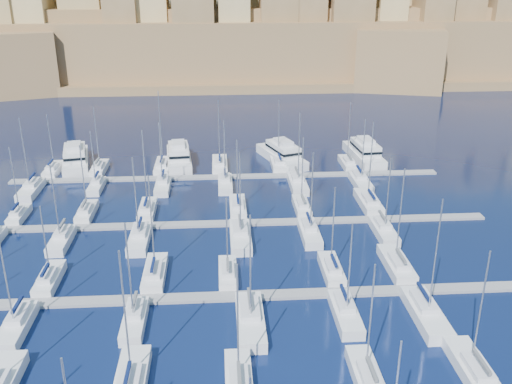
{
  "coord_description": "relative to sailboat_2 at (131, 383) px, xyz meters",
  "views": [
    {
      "loc": [
        -1.41,
        -73.92,
        38.92
      ],
      "look_at": [
        3.97,
        6.0,
        7.14
      ],
      "focal_mm": 40.0,
      "sensor_mm": 36.0,
      "label": 1
    }
  ],
  "objects": [
    {
      "name": "ground",
      "position": [
        10.7,
        28.05,
        -0.76
      ],
      "size": [
        600.0,
        600.0,
        0.0
      ],
      "primitive_type": "plane",
      "color": "black",
      "rests_on": "ground"
    },
    {
      "name": "pontoon_mid_near",
      "position": [
        10.7,
        16.05,
        -0.56
      ],
      "size": [
        84.0,
        2.0,
        0.4
      ],
      "primitive_type": "cube",
      "color": "slate",
      "rests_on": "ground"
    },
    {
      "name": "pontoon_mid_far",
      "position": [
        10.7,
        38.05,
        -0.56
      ],
      "size": [
        84.0,
        2.0,
        0.4
      ],
      "primitive_type": "cube",
      "color": "slate",
      "rests_on": "ground"
    },
    {
      "name": "pontoon_far",
      "position": [
        10.7,
        60.05,
        -0.56
      ],
      "size": [
        84.0,
        2.0,
        0.4
      ],
      "primitive_type": "cube",
      "color": "slate",
      "rests_on": "ground"
    },
    {
      "name": "sailboat_2",
      "position": [
        0.0,
        0.0,
        0.0
      ],
      "size": [
        3.04,
        10.14,
        15.36
      ],
      "color": "silver",
      "rests_on": "ground"
    },
    {
      "name": "sailboat_3",
      "position": [
        10.63,
        -0.6,
        -0.02
      ],
      "size": [
        2.67,
        8.91,
        13.95
      ],
      "color": "silver",
      "rests_on": "ground"
    },
    {
      "name": "sailboat_4",
      "position": [
        23.45,
        -0.69,
        -0.03
      ],
      "size": [
        2.62,
        8.72,
        13.53
      ],
      "color": "silver",
      "rests_on": "ground"
    },
    {
      "name": "sailboat_5",
      "position": [
        34.52,
        -0.31,
        -0.01
      ],
      "size": [
        2.85,
        9.5,
        14.31
      ],
      "color": "silver",
      "rests_on": "ground"
    },
    {
      "name": "sailboat_13",
      "position": [
        -13.43,
        21.11,
        -0.05
      ],
      "size": [
        2.5,
        8.32,
        11.19
      ],
      "color": "silver",
      "rests_on": "ground"
    },
    {
      "name": "sailboat_14",
      "position": [
        0.25,
        21.62,
        -0.01
      ],
      "size": [
        2.81,
        9.36,
        14.82
      ],
      "color": "silver",
      "rests_on": "ground"
    },
    {
      "name": "sailboat_15",
      "position": [
        10.0,
        20.97,
        -0.05
      ],
      "size": [
        2.41,
        8.04,
        11.69
      ],
      "color": "silver",
      "rests_on": "ground"
    },
    {
      "name": "sailboat_16",
      "position": [
        24.06,
        21.11,
        -0.04
      ],
      "size": [
        2.5,
        8.33,
        12.76
      ],
      "color": "silver",
      "rests_on": "ground"
    },
    {
      "name": "sailboat_17",
      "position": [
        33.27,
        21.86,
        -0.01
      ],
      "size": [
        2.96,
        9.85,
        14.78
      ],
      "color": "silver",
      "rests_on": "ground"
    },
    {
      "name": "sailboat_19",
      "position": [
        -14.37,
        10.74,
        -0.02
      ],
      "size": [
        2.66,
        8.85,
        14.28
      ],
      "color": "silver",
      "rests_on": "ground"
    },
    {
      "name": "sailboat_20",
      "position": [
        -1.04,
        10.97,
        -0.03
      ],
      "size": [
        2.51,
        8.37,
        13.64
      ],
      "color": "silver",
      "rests_on": "ground"
    },
    {
      "name": "sailboat_21",
      "position": [
        12.37,
        9.89,
        0.0
      ],
      "size": [
        3.17,
        10.58,
        14.72
      ],
      "color": "silver",
      "rests_on": "ground"
    },
    {
      "name": "sailboat_22",
      "position": [
        23.7,
        10.68,
        -0.03
      ],
      "size": [
        2.69,
        8.98,
        13.0
      ],
      "color": "silver",
      "rests_on": "ground"
    },
    {
      "name": "sailboat_23",
      "position": [
        33.19,
        9.95,
        0.01
      ],
      "size": [
        3.14,
        10.46,
        15.93
      ],
      "color": "silver",
      "rests_on": "ground"
    },
    {
      "name": "sailboat_24",
      "position": [
        -24.05,
        42.62,
        -0.04
      ],
      "size": [
        2.2,
        7.32,
        12.51
      ],
      "color": "silver",
      "rests_on": "ground"
    },
    {
      "name": "sailboat_25",
      "position": [
        -13.14,
        43.06,
        -0.04
      ],
      "size": [
        2.47,
        8.23,
        12.51
      ],
      "color": "silver",
      "rests_on": "ground"
    },
    {
      "name": "sailboat_26",
      "position": [
        -3.1,
        43.29,
        -0.02
      ],
      "size": [
        2.61,
        8.68,
        14.75
      ],
      "color": "silver",
      "rests_on": "ground"
    },
    {
      "name": "sailboat_27",
      "position": [
        12.16,
        43.41,
        -0.03
      ],
      "size": [
        2.68,
        8.93,
        12.8
      ],
      "color": "silver",
      "rests_on": "ground"
    },
    {
      "name": "sailboat_28",
      "position": [
        23.11,
        43.0,
        -0.03
      ],
      "size": [
        2.43,
        8.1,
        13.08
      ],
      "color": "silver",
      "rests_on": "ground"
    },
    {
      "name": "sailboat_29",
      "position": [
        34.99,
        44.06,
        0.0
      ],
      "size": [
        3.08,
        10.26,
        15.28
      ],
      "color": "silver",
      "rests_on": "ground"
    },
    {
      "name": "sailboat_31",
      "position": [
        -14.73,
        32.77,
        -0.03
      ],
      "size": [
        2.64,
        8.79,
        13.19
      ],
      "color": "silver",
      "rests_on": "ground"
    },
    {
      "name": "sailboat_32",
      "position": [
        -3.06,
        32.38,
        -0.02
      ],
      "size": [
        2.88,
        9.59,
        14.09
      ],
      "color": "silver",
      "rests_on": "ground"
    },
    {
      "name": "sailboat_33",
      "position": [
        12.14,
        32.0,
        -0.0
      ],
      "size": [
        3.11,
        10.37,
        14.63
      ],
      "color": "silver",
      "rests_on": "ground"
    },
    {
      "name": "sailboat_34",
      "position": [
        22.85,
        32.63,
        -0.02
      ],
      "size": [
        2.72,
        9.07,
        14.21
      ],
      "color": "silver",
      "rests_on": "ground"
    },
    {
      "name": "sailboat_35",
      "position": [
        34.44,
        32.63,
        -0.03
      ],
      "size": [
        2.72,
        9.08,
        13.03
      ],
      "color": "silver",
      "rests_on": "ground"
    },
    {
      "name": "sailboat_36",
      "position": [
        -24.29,
        65.19,
        -0.04
      ],
      "size": [
        2.55,
        8.49,
        12.28
      ],
      "color": "silver",
      "rests_on": "ground"
    },
    {
      "name": "sailboat_37",
      "position": [
        -15.16,
        65.3,
        -0.03
      ],
      "size": [
        2.62,
        8.72,
        13.62
      ],
      "color": "silver",
      "rests_on": "ground"
    },
    {
      "name": "sailboat_38",
      "position": [
        -2.46,
        65.76,
        0.01
      ],
      "size": [
        2.89,
        9.65,
        16.44
      ],
      "color": "silver",
      "rests_on": "ground"
    },
    {
      "name": "sailboat_39",
      "position": [
        9.28,
        65.96,
        -0.01
      ],
      "size": [
        3.02,
        10.06,
        14.38
      ],
      "color": "silver",
      "rests_on": "ground"
    },
    {
      "name": "sailboat_40",
      "position": [
        21.53,
        66.11,
        -0.01
      ],
      "size": [
        3.11,
        10.36,
        14.22
      ],
      "color": "silver",
      "rests_on": "ground"
    },
    {
      "name": "sailboat_41",
      "position": [
        35.91,
        65.14,
        -0.03
      ],
      "size": [
        2.52,
        8.39,
        13.8
      ],
      "color": "silver",
      "rests_on": "ground"
    },
    {
      "name": "sailboat_42",
      "position": [
        -25.51,
        54.34,
        -0.01
      ],
      "size": [
        2.9,
        9.66,
        14.62
      ],
      "color": "silver",
      "rests_on": "ground"
    },
    {
      "name": "sailboat_43",
      "position": [
        -13.82,
        55.33,
        -0.05
      ],
      "size": [
        2.29,
        7.65,
        11.73
      ],
      "color": "silver",
      "rests_on": "ground"
    },
    {
      "name": "sailboat_44",
      "position": [
        -1.43,
        54.74,
        -0.03
      ],
      "size": [
        2.66,
        8.85,
        13.27
      ],
      "color": "silver",
      "rests_on": "ground"
    },
    {
      "name": "sailboat_45",
      "position": [
        10.22,
        54.82,
        -0.03
      ],
      "size": [
        2.61,
        8.68,
        13.58
      ],
      "color": "silver",
      "rests_on": "ground"
    },
    {
      "name": "sailboat_46",
      "position": [
        23.9,
        54.15,
        -0.01
      ],
      "size": [
        3.01,
        10.04,
        14.8
      ],
      "color": "silver",
      "rests_on": "ground"
    },
    {
      "name": "sailboat_47",
      "position": [
        35.99,
        54.37,
        -0.02
      ],
      "size": [
        2.88,
        9.6,
        13.38
      ],
      "color": "silver",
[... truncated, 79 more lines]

